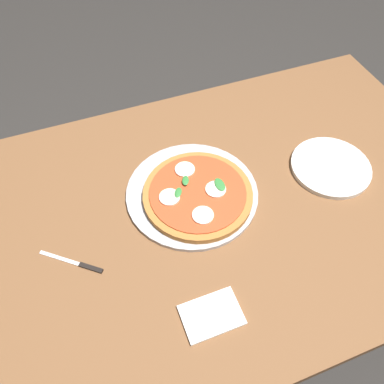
# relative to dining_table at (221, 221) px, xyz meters

# --- Properties ---
(ground_plane) EXTENTS (6.00, 6.00, 0.00)m
(ground_plane) POSITION_rel_dining_table_xyz_m (0.00, 0.00, -0.63)
(ground_plane) COLOR #2D2B28
(dining_table) EXTENTS (1.43, 0.91, 0.72)m
(dining_table) POSITION_rel_dining_table_xyz_m (0.00, 0.00, 0.00)
(dining_table) COLOR brown
(dining_table) RESTS_ON ground_plane
(serving_tray) EXTENTS (0.35, 0.35, 0.01)m
(serving_tray) POSITION_rel_dining_table_xyz_m (0.07, -0.05, 0.10)
(serving_tray) COLOR #B2B2B7
(serving_tray) RESTS_ON dining_table
(pizza) EXTENTS (0.29, 0.29, 0.03)m
(pizza) POSITION_rel_dining_table_xyz_m (0.06, -0.03, 0.12)
(pizza) COLOR #B27033
(pizza) RESTS_ON serving_tray
(plate_white) EXTENTS (0.22, 0.22, 0.01)m
(plate_white) POSITION_rel_dining_table_xyz_m (-0.33, 0.00, 0.10)
(plate_white) COLOR white
(plate_white) RESTS_ON dining_table
(napkin) EXTENTS (0.13, 0.09, 0.01)m
(napkin) POSITION_rel_dining_table_xyz_m (0.15, 0.27, 0.10)
(napkin) COLOR white
(napkin) RESTS_ON dining_table
(knife) EXTENTS (0.14, 0.11, 0.01)m
(knife) POSITION_rel_dining_table_xyz_m (0.40, 0.05, 0.10)
(knife) COLOR black
(knife) RESTS_ON dining_table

